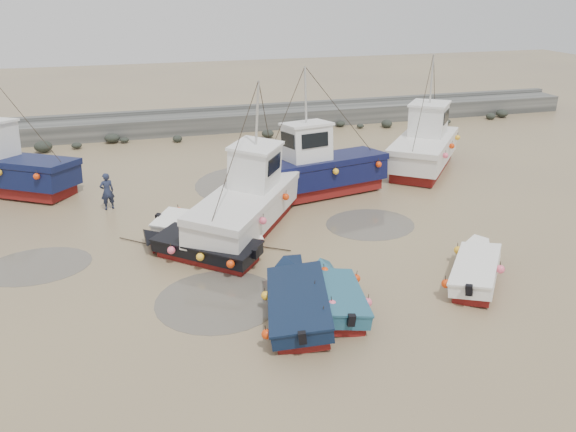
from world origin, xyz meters
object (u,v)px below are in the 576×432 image
object	(u,v)px
dinghy_1	(300,297)
dinghy_5	(207,227)
cabin_boat_2	(313,169)
cabin_boat_1	(249,199)
dinghy_2	(336,292)
cabin_boat_3	(426,144)
person	(109,209)
dinghy_4	(199,245)
dinghy_3	(479,266)

from	to	relation	value
dinghy_1	dinghy_5	world-z (taller)	same
cabin_boat_2	cabin_boat_1	bearing A→B (deg)	117.09
dinghy_2	cabin_boat_3	xyz separation A→B (m)	(10.10, 12.73, 0.80)
cabin_boat_3	dinghy_2	bearing A→B (deg)	-88.41
dinghy_1	dinghy_5	xyz separation A→B (m)	(-2.06, 6.25, 0.01)
cabin_boat_3	cabin_boat_2	bearing A→B (deg)	-120.58
dinghy_1	cabin_boat_3	bearing A→B (deg)	61.31
dinghy_1	person	bearing A→B (deg)	132.00
dinghy_5	dinghy_4	bearing A→B (deg)	15.24
person	dinghy_3	bearing A→B (deg)	121.93
dinghy_5	cabin_boat_2	world-z (taller)	cabin_boat_2
dinghy_3	cabin_boat_2	xyz separation A→B (m)	(-3.01, 9.70, 0.82)
cabin_boat_2	dinghy_4	bearing A→B (deg)	118.90
dinghy_2	dinghy_3	size ratio (longest dim) A/B	1.06
cabin_boat_1	person	xyz separation A→B (m)	(-5.87, 3.90, -1.34)
dinghy_2	dinghy_1	bearing A→B (deg)	-174.50
dinghy_2	person	distance (m)	13.11
dinghy_5	dinghy_3	bearing A→B (deg)	89.83
person	cabin_boat_1	bearing A→B (deg)	128.14
dinghy_1	person	size ratio (longest dim) A/B	3.65
dinghy_1	cabin_boat_1	distance (m)	7.02
dinghy_4	cabin_boat_3	xyz separation A→B (m)	(13.89, 7.95, 0.82)
dinghy_4	dinghy_1	bearing A→B (deg)	-109.85
dinghy_2	dinghy_4	xyz separation A→B (m)	(-3.79, 4.79, -0.02)
dinghy_1	dinghy_5	bearing A→B (deg)	121.31
dinghy_3	dinghy_4	xyz separation A→B (m)	(-9.30, 4.43, -0.01)
dinghy_5	person	size ratio (longest dim) A/B	2.97
cabin_boat_2	cabin_boat_3	bearing A→B (deg)	-81.65
dinghy_1	dinghy_2	world-z (taller)	same
dinghy_1	dinghy_3	xyz separation A→B (m)	(6.71, 0.28, 0.01)
dinghy_3	cabin_boat_2	world-z (taller)	cabin_boat_2
dinghy_3	person	xyz separation A→B (m)	(-12.72, 10.59, -0.55)
cabin_boat_2	cabin_boat_3	distance (m)	8.07
cabin_boat_1	cabin_boat_2	world-z (taller)	same
dinghy_4	cabin_boat_2	world-z (taller)	cabin_boat_2
dinghy_5	person	xyz separation A→B (m)	(-3.95, 4.61, -0.55)
dinghy_2	cabin_boat_1	xyz separation A→B (m)	(-1.34, 7.04, 0.77)
cabin_boat_2	person	world-z (taller)	cabin_boat_2
dinghy_5	person	bearing A→B (deg)	-105.35
cabin_boat_1	dinghy_4	bearing A→B (deg)	-103.12
cabin_boat_1	dinghy_5	bearing A→B (deg)	-125.36
dinghy_4	dinghy_5	bearing A→B (deg)	22.52
dinghy_4	cabin_boat_2	distance (m)	8.24
dinghy_4	cabin_boat_1	size ratio (longest dim) A/B	0.59
dinghy_2	person	bearing A→B (deg)	132.32
person	cabin_boat_2	bearing A→B (deg)	156.49
cabin_boat_1	cabin_boat_3	bearing A→B (deg)	60.72
dinghy_2	dinghy_3	distance (m)	5.52
cabin_boat_2	dinghy_3	bearing A→B (deg)	-173.80
dinghy_4	cabin_boat_3	size ratio (longest dim) A/B	0.65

